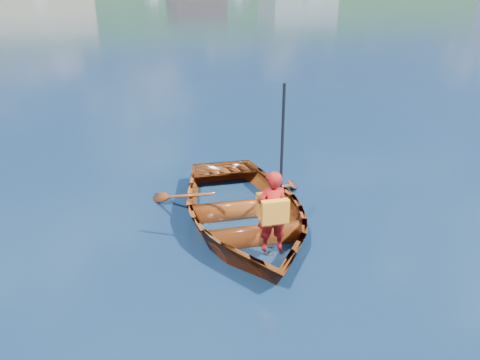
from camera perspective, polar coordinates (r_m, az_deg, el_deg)
ground at (r=6.31m, az=4.78°, el=-8.32°), size 600.00×600.00×0.00m
rowboat at (r=6.76m, az=0.41°, el=-3.81°), size 2.99×3.87×0.74m
child_paddler at (r=5.83m, az=3.96°, el=-3.73°), size 0.43×0.37×2.10m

